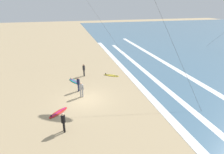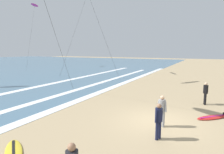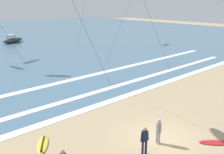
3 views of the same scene
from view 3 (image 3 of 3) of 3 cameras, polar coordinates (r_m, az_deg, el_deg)
ground_plane at (r=16.61m, az=10.25°, el=-12.89°), size 160.00×160.00×0.00m
wave_foam_shoreline at (r=21.41m, az=-1.44°, el=-5.65°), size 56.15×0.80×0.01m
wave_foam_mid_break at (r=22.96m, az=-6.67°, el=-4.20°), size 48.59×0.70×0.01m
wave_foam_outer_break at (r=25.70m, az=-16.98°, el=-2.56°), size 57.77×0.84×0.01m
surfer_left_far at (r=14.46m, az=7.12°, el=-13.12°), size 0.51×0.32×1.60m
surfer_background_far at (r=15.56m, az=10.08°, el=-11.01°), size 0.32×0.51×1.60m
surfboard_foreground_flat at (r=16.95m, az=21.85°, el=-13.09°), size 1.92×1.89×0.25m
surfboard_near_water at (r=16.12m, az=-14.87°, el=-14.00°), size 1.68×2.07×0.25m
offshore_boat at (r=55.42m, az=-20.86°, el=7.59°), size 5.41×3.86×2.70m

